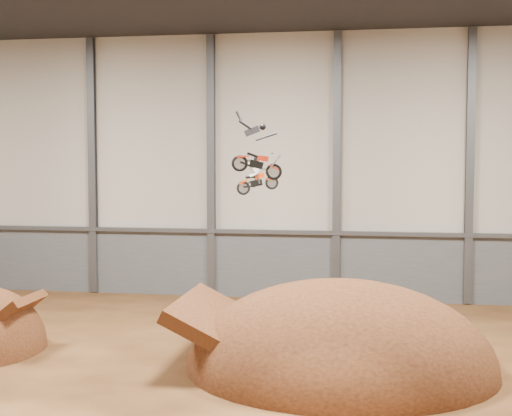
# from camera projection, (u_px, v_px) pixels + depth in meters

# --- Properties ---
(floor) EXTENTS (40.00, 40.00, 0.00)m
(floor) POSITION_uv_depth(u_px,v_px,m) (211.00, 386.00, 23.35)
(floor) COLOR #442712
(floor) RESTS_ON ground
(back_wall) EXTENTS (40.00, 0.10, 14.00)m
(back_wall) POSITION_uv_depth(u_px,v_px,m) (274.00, 167.00, 37.62)
(back_wall) COLOR beige
(back_wall) RESTS_ON ground
(lower_band_back) EXTENTS (39.80, 0.18, 3.50)m
(lower_band_back) POSITION_uv_depth(u_px,v_px,m) (273.00, 265.00, 37.90)
(lower_band_back) COLOR #54565B
(lower_band_back) RESTS_ON ground
(steel_rail) EXTENTS (39.80, 0.35, 0.20)m
(steel_rail) POSITION_uv_depth(u_px,v_px,m) (273.00, 232.00, 37.62)
(steel_rail) COLOR #47494F
(steel_rail) RESTS_ON lower_band_back
(steel_column_1) EXTENTS (0.40, 0.36, 13.90)m
(steel_column_1) POSITION_uv_depth(u_px,v_px,m) (93.00, 166.00, 39.03)
(steel_column_1) COLOR #47494F
(steel_column_1) RESTS_ON ground
(steel_column_2) EXTENTS (0.40, 0.36, 13.90)m
(steel_column_2) POSITION_uv_depth(u_px,v_px,m) (211.00, 166.00, 37.96)
(steel_column_2) COLOR #47494F
(steel_column_2) RESTS_ON ground
(steel_column_3) EXTENTS (0.40, 0.36, 13.90)m
(steel_column_3) POSITION_uv_depth(u_px,v_px,m) (337.00, 167.00, 36.89)
(steel_column_3) COLOR #47494F
(steel_column_3) RESTS_ON ground
(steel_column_4) EXTENTS (0.40, 0.36, 13.90)m
(steel_column_4) POSITION_uv_depth(u_px,v_px,m) (470.00, 167.00, 35.82)
(steel_column_4) COLOR #47494F
(steel_column_4) RESTS_ON ground
(landing_ramp) EXTENTS (10.95, 9.68, 6.32)m
(landing_ramp) POSITION_uv_depth(u_px,v_px,m) (340.00, 369.00, 25.21)
(landing_ramp) COLOR #3B1C0E
(landing_ramp) RESTS_ON ground
(fmx_rider_a) EXTENTS (2.15, 1.46, 1.91)m
(fmx_rider_a) POSITION_uv_depth(u_px,v_px,m) (259.00, 172.00, 29.59)
(fmx_rider_a) COLOR #F23600
(fmx_rider_b) EXTENTS (2.97, 1.32, 2.63)m
(fmx_rider_b) POSITION_uv_depth(u_px,v_px,m) (255.00, 146.00, 25.64)
(fmx_rider_b) COLOR red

